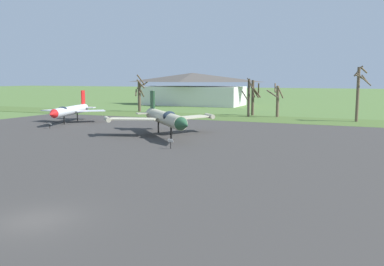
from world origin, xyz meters
TOP-DOWN VIEW (x-y plane):
  - ground_plane at (0.00, 0.00)m, footprint 600.00×600.00m
  - asphalt_apron at (0.00, 18.80)m, footprint 88.11×62.66m
  - grass_verge_strip at (0.00, 56.13)m, footprint 148.11×12.00m
  - jet_fighter_front_left at (-8.03, 29.65)m, footprint 14.15×14.43m
  - info_placard_front_left at (-3.31, 21.69)m, footprint 0.58×0.30m
  - jet_fighter_front_right at (-29.09, 37.22)m, footprint 10.43×14.02m
  - info_placard_front_right at (-26.76, 30.07)m, footprint 0.65×0.40m
  - bare_tree_far_left at (-30.64, 61.39)m, footprint 2.78×2.86m
  - bare_tree_left_of_center at (-5.81, 62.18)m, footprint 1.74×2.88m
  - bare_tree_center at (-5.87, 58.98)m, footprint 2.49×1.93m
  - bare_tree_right_of_center at (-0.93, 60.53)m, footprint 3.11×2.49m
  - bare_tree_far_right at (12.98, 57.64)m, footprint 2.84×2.87m
  - visitor_building at (-29.42, 86.70)m, footprint 28.35×13.45m

SIDE VIEW (x-z plane):
  - ground_plane at x=0.00m, z-range 0.00..0.00m
  - asphalt_apron at x=0.00m, z-range 0.00..0.05m
  - grass_verge_strip at x=0.00m, z-range 0.00..0.06m
  - info_placard_front_right at x=-26.76m, z-range 0.14..1.02m
  - info_placard_front_left at x=-3.31m, z-range 0.14..1.20m
  - jet_fighter_front_right at x=-29.09m, z-range -0.48..4.59m
  - jet_fighter_front_left at x=-8.03m, z-range -0.41..5.04m
  - bare_tree_right_of_center at x=-0.93m, z-range 0.19..6.45m
  - bare_tree_left_of_center at x=-5.81m, z-range 0.30..7.11m
  - bare_tree_center at x=-5.87m, z-range 0.13..7.38m
  - bare_tree_far_left at x=-30.64m, z-range -0.18..7.79m
  - visitor_building at x=-29.42m, z-range -0.10..8.50m
  - bare_tree_far_right at x=12.98m, z-range 0.59..9.81m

